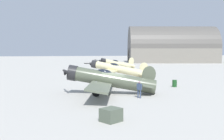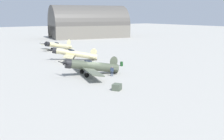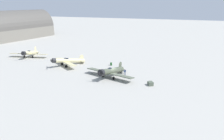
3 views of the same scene
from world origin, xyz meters
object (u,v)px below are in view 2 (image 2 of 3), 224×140
(airplane_mid_apron, at_px, (73,54))
(airplane_far_line, at_px, (58,46))
(ground_crew_mechanic, at_px, (112,70))
(equipment_crate, at_px, (117,87))
(fuel_drum, at_px, (122,64))
(airplane_foreground, at_px, (90,66))

(airplane_mid_apron, height_order, airplane_far_line, airplane_far_line)
(ground_crew_mechanic, bearing_deg, equipment_crate, -151.87)
(fuel_drum, bearing_deg, airplane_far_line, 0.40)
(ground_crew_mechanic, bearing_deg, airplane_far_line, 48.99)
(airplane_far_line, relative_size, ground_crew_mechanic, 7.98)
(airplane_foreground, bearing_deg, equipment_crate, 94.64)
(airplane_mid_apron, bearing_deg, equipment_crate, 108.90)
(airplane_mid_apron, xyz_separation_m, equipment_crate, (-26.39, 7.10, -1.11))
(airplane_foreground, relative_size, equipment_crate, 8.32)
(airplane_mid_apron, bearing_deg, ground_crew_mechanic, 116.47)
(ground_crew_mechanic, distance_m, equipment_crate, 8.87)
(airplane_far_line, relative_size, fuel_drum, 14.92)
(airplane_far_line, bearing_deg, ground_crew_mechanic, 67.79)
(airplane_mid_apron, relative_size, ground_crew_mechanic, 6.32)
(airplane_mid_apron, height_order, equipment_crate, airplane_mid_apron)
(airplane_foreground, relative_size, airplane_far_line, 1.00)
(airplane_mid_apron, height_order, fuel_drum, airplane_mid_apron)
(airplane_far_line, distance_m, equipment_crate, 46.07)
(airplane_mid_apron, distance_m, equipment_crate, 27.35)
(airplane_foreground, xyz_separation_m, ground_crew_mechanic, (-3.03, -2.54, -0.58))
(ground_crew_mechanic, bearing_deg, airplane_foreground, 99.60)
(airplane_mid_apron, bearing_deg, fuel_drum, 144.62)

